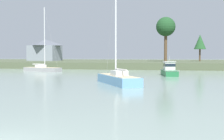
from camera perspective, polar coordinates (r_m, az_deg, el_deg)
name	(u,v)px	position (r m, az deg, el deg)	size (l,w,h in m)	color
far_shore_bank	(154,63)	(96.25, 7.94, 1.28)	(250.31, 60.00, 1.56)	#4C563D
cruiser_green	(169,72)	(49.27, 10.59, -0.35)	(3.03, 7.31, 3.81)	#236B3D
sailboat_grey	(42,70)	(62.35, -12.94, 0.00)	(8.55, 4.57, 13.21)	gray
sailboat_skyblue	(118,82)	(33.48, 1.10, -2.19)	(6.36, 8.88, 12.76)	#669ECC
shore_tree_far_left	(200,42)	(89.49, 16.18, 5.05)	(3.35, 3.35, 7.53)	brown
shore_tree_center_left	(166,27)	(84.06, 10.05, 7.88)	(5.21, 5.21, 12.02)	brown
cottage_hillside	(45,50)	(98.50, -12.46, 3.75)	(9.16, 8.95, 6.74)	gray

